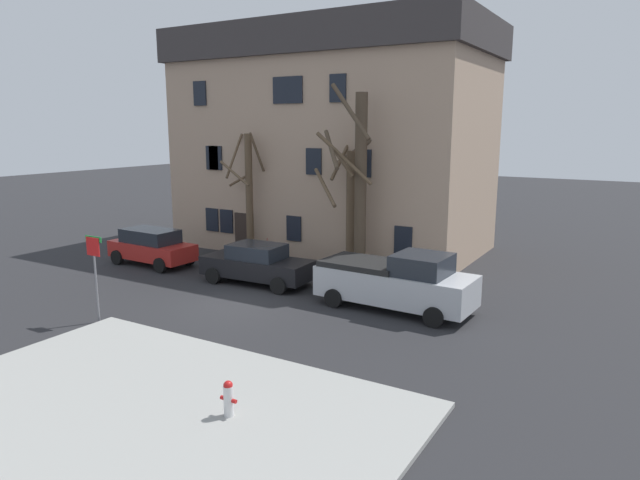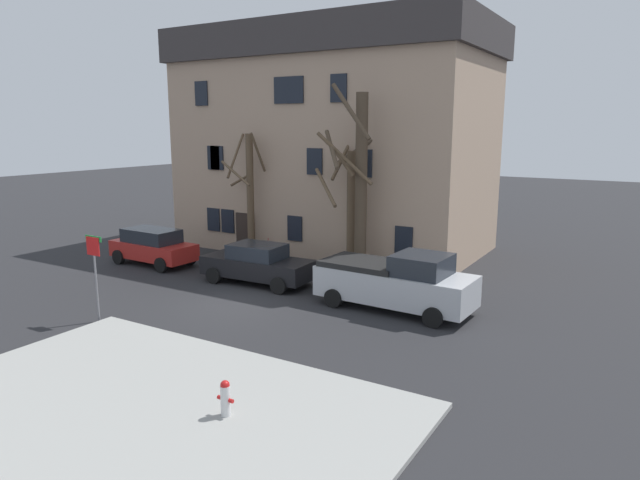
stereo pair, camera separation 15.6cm
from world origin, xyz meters
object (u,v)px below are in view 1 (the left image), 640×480
at_px(pickup_truck_silver, 396,281).
at_px(fire_hydrant, 228,398).
at_px(tree_bare_near, 248,192).
at_px(tree_bare_far, 359,182).
at_px(car_black_sedan, 257,264).
at_px(street_sign_pole, 95,263).
at_px(building_main, 332,139).
at_px(tree_bare_mid, 349,205).
at_px(bicycle_leaning, 270,252).
at_px(car_red_wagon, 152,246).

xyz_separation_m(pickup_truck_silver, fire_hydrant, (-0.05, -9.11, -0.47)).
distance_m(tree_bare_near, tree_bare_far, 6.25).
bearing_deg(car_black_sedan, pickup_truck_silver, -1.71).
distance_m(car_black_sedan, street_sign_pole, 6.81).
height_order(building_main, fire_hydrant, building_main).
xyz_separation_m(tree_bare_mid, fire_hydrant, (3.75, -12.69, -2.50)).
distance_m(tree_bare_near, bicycle_leaning, 3.07).
bearing_deg(fire_hydrant, building_main, 112.63).
distance_m(pickup_truck_silver, street_sign_pole, 10.16).
bearing_deg(tree_bare_mid, street_sign_pole, -112.52).
distance_m(car_red_wagon, fire_hydrant, 15.55).
distance_m(tree_bare_mid, street_sign_pole, 10.75).
xyz_separation_m(building_main, fire_hydrant, (7.28, -17.47, -5.15)).
height_order(street_sign_pole, bicycle_leaning, street_sign_pole).
relative_size(tree_bare_far, car_red_wagon, 1.86).
distance_m(tree_bare_mid, bicycle_leaning, 5.28).
bearing_deg(fire_hydrant, car_red_wagon, 142.77).
relative_size(tree_bare_far, street_sign_pole, 2.78).
distance_m(tree_bare_near, street_sign_pole, 10.12).
height_order(car_red_wagon, fire_hydrant, car_red_wagon).
relative_size(building_main, street_sign_pole, 5.49).
bearing_deg(street_sign_pole, tree_bare_near, 97.94).
height_order(car_black_sedan, fire_hydrant, car_black_sedan).
xyz_separation_m(building_main, pickup_truck_silver, (7.34, -8.36, -4.68)).
relative_size(tree_bare_mid, bicycle_leaning, 3.54).
relative_size(pickup_truck_silver, fire_hydrant, 6.87).
relative_size(building_main, car_red_wagon, 3.68).
height_order(tree_bare_mid, street_sign_pole, tree_bare_mid).
bearing_deg(bicycle_leaning, building_main, 77.03).
bearing_deg(pickup_truck_silver, bicycle_leaning, 154.26).
relative_size(car_black_sedan, pickup_truck_silver, 0.84).
height_order(car_black_sedan, street_sign_pole, street_sign_pole).
bearing_deg(building_main, pickup_truck_silver, -48.72).
distance_m(building_main, tree_bare_far, 6.87).
bearing_deg(car_black_sedan, tree_bare_mid, 54.43).
xyz_separation_m(tree_bare_mid, car_red_wagon, (-8.63, -3.28, -2.16)).
height_order(car_black_sedan, bicycle_leaning, car_black_sedan).
bearing_deg(street_sign_pole, car_red_wagon, 124.48).
distance_m(tree_bare_mid, car_black_sedan, 4.72).
height_order(car_black_sedan, pickup_truck_silver, pickup_truck_silver).
distance_m(car_black_sedan, fire_hydrant, 11.17).
height_order(building_main, car_red_wagon, building_main).
relative_size(tree_bare_near, fire_hydrant, 7.42).
relative_size(tree_bare_near, tree_bare_mid, 0.99).
xyz_separation_m(car_red_wagon, pickup_truck_silver, (12.43, -0.30, 0.14)).
relative_size(fire_hydrant, street_sign_pole, 0.28).
distance_m(street_sign_pole, bicycle_leaning, 10.46).
xyz_separation_m(tree_bare_near, pickup_truck_silver, (9.29, -3.65, -2.24)).
xyz_separation_m(tree_bare_far, fire_hydrant, (3.06, -12.29, -3.56)).
bearing_deg(car_red_wagon, pickup_truck_silver, -1.37).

